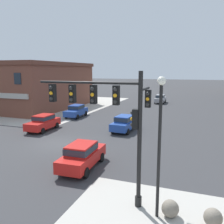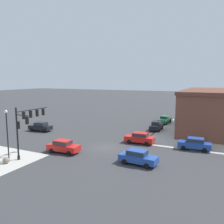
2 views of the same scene
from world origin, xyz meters
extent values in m
plane|color=#38383A|center=(0.00, 0.00, 0.00)|extent=(320.00, 320.00, 0.00)
cylinder|color=black|center=(9.02, -7.22, 0.25)|extent=(0.32, 0.32, 0.50)
cylinder|color=black|center=(9.02, -7.22, 3.21)|extent=(0.20, 0.20, 6.41)
cylinder|color=black|center=(6.40, -7.22, 5.85)|extent=(5.23, 0.12, 0.12)
cylinder|color=black|center=(9.02, -6.32, 5.55)|extent=(0.11, 1.80, 0.11)
cube|color=black|center=(7.88, -7.22, 5.30)|extent=(0.28, 0.28, 0.90)
sphere|color=#282828|center=(7.88, -7.38, 5.58)|extent=(0.18, 0.18, 0.18)
sphere|color=orange|center=(7.88, -7.38, 5.30)|extent=(0.18, 0.18, 0.18)
sphere|color=#282828|center=(7.88, -7.38, 5.02)|extent=(0.18, 0.18, 0.18)
cube|color=black|center=(6.74, -7.22, 5.30)|extent=(0.28, 0.28, 0.90)
sphere|color=#282828|center=(6.74, -7.38, 5.58)|extent=(0.18, 0.18, 0.18)
sphere|color=orange|center=(6.74, -7.38, 5.30)|extent=(0.18, 0.18, 0.18)
sphere|color=#282828|center=(6.74, -7.38, 5.02)|extent=(0.18, 0.18, 0.18)
cube|color=black|center=(5.61, -7.22, 5.30)|extent=(0.28, 0.28, 0.90)
sphere|color=#282828|center=(5.61, -7.38, 5.58)|extent=(0.18, 0.18, 0.18)
sphere|color=orange|center=(5.61, -7.38, 5.30)|extent=(0.18, 0.18, 0.18)
sphere|color=#282828|center=(5.61, -7.38, 5.02)|extent=(0.18, 0.18, 0.18)
cube|color=black|center=(4.47, -7.22, 5.30)|extent=(0.28, 0.28, 0.90)
sphere|color=#282828|center=(4.47, -7.38, 5.58)|extent=(0.18, 0.18, 0.18)
sphere|color=orange|center=(4.47, -7.38, 5.30)|extent=(0.18, 0.18, 0.18)
sphere|color=#282828|center=(4.47, -7.38, 5.02)|extent=(0.18, 0.18, 0.18)
cube|color=black|center=(8.82, -7.22, 4.25)|extent=(0.28, 0.28, 0.90)
sphere|color=#282828|center=(8.66, -7.22, 4.53)|extent=(0.18, 0.18, 0.18)
sphere|color=orange|center=(8.66, -7.22, 4.25)|extent=(0.18, 0.18, 0.18)
sphere|color=#282828|center=(8.66, -7.22, 3.97)|extent=(0.18, 0.18, 0.18)
cube|color=black|center=(9.02, -5.52, 5.00)|extent=(0.28, 0.28, 0.90)
sphere|color=#282828|center=(9.02, -5.68, 5.28)|extent=(0.18, 0.18, 0.18)
sphere|color=orange|center=(9.02, -5.68, 5.00)|extent=(0.18, 0.18, 0.18)
sphere|color=#282828|center=(9.02, -5.68, 4.72)|extent=(0.18, 0.18, 0.18)
sphere|color=gray|center=(10.55, -7.55, 0.39)|extent=(0.77, 0.77, 0.77)
cylinder|color=black|center=(10.00, -7.74, 2.92)|extent=(0.14, 0.14, 5.83)
sphere|color=white|center=(10.00, -7.74, 6.01)|extent=(0.36, 0.36, 0.36)
cube|color=black|center=(-14.53, 3.52, 0.70)|extent=(4.44, 1.87, 0.76)
cube|color=black|center=(-14.68, 3.52, 1.38)|extent=(2.15, 1.55, 0.60)
cube|color=#232D38|center=(-14.68, 3.52, 1.38)|extent=(2.24, 1.59, 0.40)
cylinder|color=black|center=(-13.19, 4.39, 0.32)|extent=(0.65, 0.24, 0.64)
cylinder|color=black|center=(-13.14, 2.72, 0.32)|extent=(0.65, 0.24, 0.64)
cylinder|color=black|center=(-15.91, 4.32, 0.32)|extent=(0.65, 0.24, 0.64)
cylinder|color=black|center=(-15.87, 2.65, 0.32)|extent=(0.65, 0.24, 0.64)
cube|color=#23479E|center=(-4.57, 11.58, 0.70)|extent=(1.97, 4.48, 0.76)
cube|color=#23479E|center=(-4.58, 11.73, 1.38)|extent=(1.60, 2.18, 0.60)
cube|color=#232D38|center=(-4.58, 11.73, 1.38)|extent=(1.64, 2.27, 0.40)
cylinder|color=black|center=(-3.67, 10.26, 0.32)|extent=(0.25, 0.65, 0.64)
cylinder|color=black|center=(-5.34, 10.18, 0.32)|extent=(0.25, 0.65, 0.64)
cylinder|color=black|center=(-3.80, 12.99, 0.32)|extent=(0.25, 0.65, 0.64)
cylinder|color=black|center=(-5.47, 12.91, 0.32)|extent=(0.25, 0.65, 0.64)
cube|color=#1E6B3D|center=(-22.00, 3.37, 0.70)|extent=(4.53, 2.12, 0.76)
cube|color=#1E6B3D|center=(-22.15, 3.39, 1.38)|extent=(2.23, 1.66, 0.60)
cube|color=#232D38|center=(-22.15, 3.39, 1.38)|extent=(2.32, 1.71, 0.40)
cylinder|color=black|center=(-20.57, 4.09, 0.32)|extent=(0.66, 0.27, 0.64)
cylinder|color=black|center=(-20.71, 2.43, 0.32)|extent=(0.66, 0.27, 0.64)
cylinder|color=black|center=(-23.29, 4.32, 0.32)|extent=(0.66, 0.27, 0.64)
cylinder|color=black|center=(-23.43, 2.65, 0.32)|extent=(0.66, 0.27, 0.64)
cube|color=black|center=(-4.14, -15.97, 0.70)|extent=(2.04, 4.50, 0.76)
cube|color=black|center=(-4.15, -15.82, 1.38)|extent=(1.63, 2.20, 0.60)
cube|color=#232D38|center=(-4.15, -15.82, 1.38)|extent=(1.67, 2.29, 0.40)
cylinder|color=black|center=(-3.22, -17.28, 0.32)|extent=(0.26, 0.65, 0.64)
cylinder|color=black|center=(-4.89, -17.38, 0.32)|extent=(0.26, 0.65, 0.64)
cylinder|color=black|center=(-3.40, -14.55, 0.32)|extent=(0.26, 0.65, 0.64)
cylinder|color=black|center=(-5.06, -14.66, 0.32)|extent=(0.26, 0.65, 0.64)
cube|color=red|center=(-4.27, 3.65, 0.70)|extent=(1.88, 4.45, 0.76)
cube|color=red|center=(-4.28, 3.80, 1.38)|extent=(1.56, 2.15, 0.60)
cube|color=#232D38|center=(-4.28, 3.80, 1.38)|extent=(1.59, 2.24, 0.40)
cylinder|color=black|center=(-3.40, 2.31, 0.32)|extent=(0.24, 0.65, 0.64)
cylinder|color=black|center=(-5.07, 2.26, 0.32)|extent=(0.24, 0.65, 0.64)
cylinder|color=black|center=(-3.48, 5.03, 0.32)|extent=(0.24, 0.65, 0.64)
cylinder|color=black|center=(-5.15, 4.99, 0.32)|extent=(0.24, 0.65, 0.64)
cube|color=#23479E|center=(4.13, 6.44, 0.70)|extent=(2.05, 4.51, 0.76)
cube|color=#23479E|center=(4.12, 6.29, 1.38)|extent=(1.63, 2.21, 0.60)
cube|color=#232D38|center=(4.12, 6.29, 1.38)|extent=(1.68, 2.30, 0.40)
cylinder|color=black|center=(3.38, 7.86, 0.32)|extent=(0.26, 0.65, 0.64)
cylinder|color=black|center=(5.05, 7.75, 0.32)|extent=(0.26, 0.65, 0.64)
cylinder|color=black|center=(3.20, 5.14, 0.32)|extent=(0.26, 0.65, 0.64)
cylinder|color=black|center=(4.87, 5.03, 0.32)|extent=(0.26, 0.65, 0.64)
cube|color=red|center=(4.39, -3.98, 0.70)|extent=(1.94, 4.47, 0.76)
cube|color=red|center=(4.39, -4.13, 1.38)|extent=(1.58, 2.17, 0.60)
cube|color=#232D38|center=(4.39, -4.13, 1.38)|extent=(1.62, 2.26, 0.40)
cylinder|color=black|center=(3.50, -2.65, 0.32)|extent=(0.25, 0.65, 0.64)
cylinder|color=black|center=(5.17, -2.59, 0.32)|extent=(0.25, 0.65, 0.64)
cylinder|color=black|center=(3.61, -5.38, 0.32)|extent=(0.25, 0.65, 0.64)
cylinder|color=black|center=(5.28, -5.31, 0.32)|extent=(0.25, 0.65, 0.64)
cube|color=#B7B2A8|center=(-19.70, 7.88, 3.03)|extent=(20.32, 0.24, 0.70)
cube|color=#1E2833|center=(-28.25, 7.96, 5.36)|extent=(1.10, 0.08, 1.50)
cube|color=#1E2833|center=(-23.97, 7.96, 5.36)|extent=(1.10, 0.08, 1.50)
cube|color=#1E2833|center=(-19.70, 7.96, 5.36)|extent=(1.10, 0.08, 1.50)
cube|color=#1E2833|center=(-15.42, 7.96, 5.36)|extent=(1.10, 0.08, 1.50)
cube|color=#1E2833|center=(-11.14, 7.96, 5.36)|extent=(1.10, 0.08, 1.50)
camera|label=1|loc=(11.48, -17.59, 6.43)|focal=38.47mm
camera|label=2|loc=(28.52, 14.91, 9.77)|focal=37.20mm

